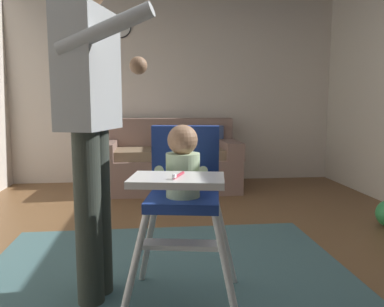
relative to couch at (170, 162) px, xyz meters
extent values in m
cube|color=brown|center=(0.11, -2.38, -0.38)|extent=(5.88, 7.33, 0.10)
cube|color=beige|center=(0.11, 0.52, 0.92)|extent=(5.08, 0.06, 2.52)
cube|color=#426568|center=(-0.14, -2.80, -0.33)|extent=(2.30, 2.56, 0.01)
cube|color=#83655A|center=(-0.01, -0.06, -0.13)|extent=(1.66, 0.84, 0.40)
cube|color=#83655A|center=(-0.01, 0.27, 0.30)|extent=(1.66, 0.22, 0.46)
cube|color=#83655A|center=(-0.74, -0.06, 0.17)|extent=(0.20, 0.84, 0.20)
cube|color=#83655A|center=(0.73, -0.06, 0.17)|extent=(0.20, 0.84, 0.20)
cube|color=#846C51|center=(-0.35, -0.11, 0.12)|extent=(0.62, 0.60, 0.11)
cube|color=#846C51|center=(0.34, -0.11, 0.12)|extent=(0.62, 0.60, 0.11)
cube|color=#3D4C75|center=(0.52, 0.14, 0.27)|extent=(0.35, 0.13, 0.34)
cylinder|color=white|center=(-0.33, -2.98, -0.06)|extent=(0.19, 0.15, 0.55)
cylinder|color=white|center=(0.10, -3.06, -0.06)|extent=(0.15, 0.19, 0.55)
cylinder|color=white|center=(-0.25, -2.55, -0.06)|extent=(0.15, 0.19, 0.55)
cylinder|color=white|center=(0.18, -2.62, -0.06)|extent=(0.19, 0.15, 0.55)
cube|color=navy|center=(-0.07, -2.80, 0.24)|extent=(0.42, 0.42, 0.05)
cube|color=navy|center=(-0.05, -2.65, 0.43)|extent=(0.37, 0.13, 0.35)
cube|color=white|center=(-0.12, -3.09, 0.40)|extent=(0.44, 0.33, 0.03)
cube|color=white|center=(-0.09, -2.91, 0.04)|extent=(0.41, 0.17, 0.02)
cylinder|color=beige|center=(-0.08, -2.82, 0.37)|extent=(0.20, 0.20, 0.22)
sphere|color=#997051|center=(-0.08, -2.83, 0.55)|extent=(0.15, 0.15, 0.15)
cylinder|color=beige|center=(-0.19, -2.84, 0.38)|extent=(0.07, 0.15, 0.10)
cylinder|color=beige|center=(0.02, -2.88, 0.38)|extent=(0.07, 0.15, 0.10)
cylinder|color=#CC384C|center=(-0.12, -3.09, 0.42)|extent=(0.06, 0.12, 0.01)
cube|color=white|center=(-0.14, -3.14, 0.43)|extent=(0.02, 0.03, 0.02)
cylinder|color=#31372F|center=(-0.56, -2.72, 0.13)|extent=(0.14, 0.14, 0.92)
cylinder|color=#31372F|center=(-0.53, -2.60, 0.13)|extent=(0.14, 0.14, 0.92)
cube|color=#9EA3A4|center=(-0.55, -2.66, 0.89)|extent=(0.31, 0.44, 0.60)
cylinder|color=#9EA3A4|center=(-0.44, -2.88, 1.06)|extent=(0.48, 0.21, 0.23)
sphere|color=#997051|center=(-0.29, -2.92, 0.90)|extent=(0.08, 0.08, 0.08)
cylinder|color=#9EA3A4|center=(-0.48, -2.43, 0.89)|extent=(0.07, 0.07, 0.54)
cylinder|color=white|center=(-0.60, 0.47, 1.70)|extent=(0.26, 0.03, 0.26)
cylinder|color=black|center=(-0.60, 0.48, 1.70)|extent=(0.29, 0.02, 0.29)
camera|label=1|loc=(-0.24, -4.70, 0.73)|focal=36.00mm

